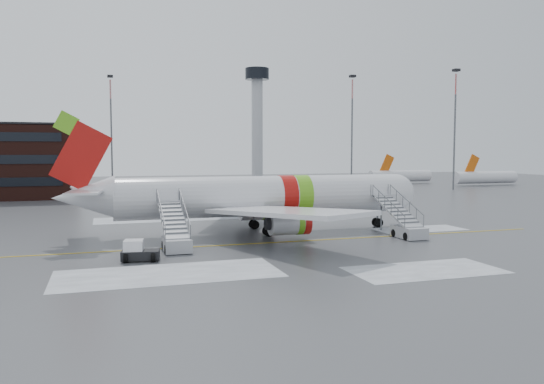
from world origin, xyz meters
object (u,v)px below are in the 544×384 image
object	(u,v)px
airliner	(256,197)
pushback_tug	(138,252)
airstair_fwd	(405,225)
airstair_aft	(175,236)

from	to	relation	value
airliner	pushback_tug	xyz separation A→B (m)	(-11.55, -10.11, -2.76)
airstair_fwd	pushback_tug	bearing A→B (deg)	-171.39
airliner	pushback_tug	world-z (taller)	airliner
pushback_tug	airliner	bearing A→B (deg)	41.21
airliner	pushback_tug	distance (m)	15.60
airstair_fwd	pushback_tug	world-z (taller)	airstair_fwd
airstair_fwd	airstair_aft	xyz separation A→B (m)	(-20.56, 0.00, 0.00)
pushback_tug	airstair_fwd	bearing A→B (deg)	8.61
airstair_aft	pushback_tug	world-z (taller)	airstair_aft
airliner	airstair_fwd	world-z (taller)	airliner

